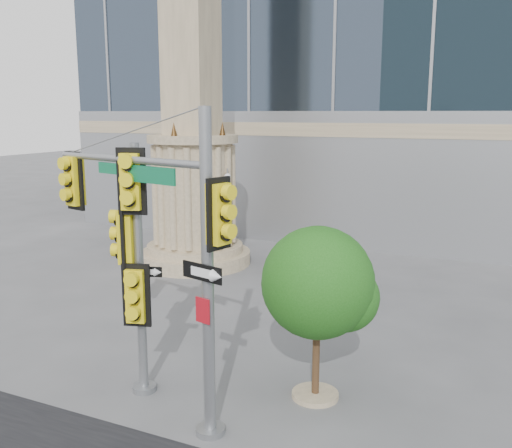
% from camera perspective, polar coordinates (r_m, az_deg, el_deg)
% --- Properties ---
extents(ground, '(120.00, 120.00, 0.00)m').
position_cam_1_polar(ground, '(12.92, -3.82, -16.35)').
color(ground, '#545456').
rests_on(ground, ground).
extents(monument, '(4.40, 4.40, 16.60)m').
position_cam_1_polar(monument, '(22.27, -6.37, 9.93)').
color(monument, gray).
rests_on(monument, ground).
extents(main_signal_pole, '(4.61, 1.52, 6.06)m').
position_cam_1_polar(main_signal_pole, '(10.84, -9.10, -0.72)').
color(main_signal_pole, slate).
rests_on(main_signal_pole, ground).
extents(secondary_signal_pole, '(1.00, 0.71, 5.36)m').
position_cam_1_polar(secondary_signal_pole, '(11.96, -12.11, -2.70)').
color(secondary_signal_pole, slate).
rests_on(secondary_signal_pole, ground).
extents(street_tree, '(2.38, 2.32, 3.70)m').
position_cam_1_polar(street_tree, '(11.79, 6.41, -6.31)').
color(street_tree, gray).
rests_on(street_tree, ground).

